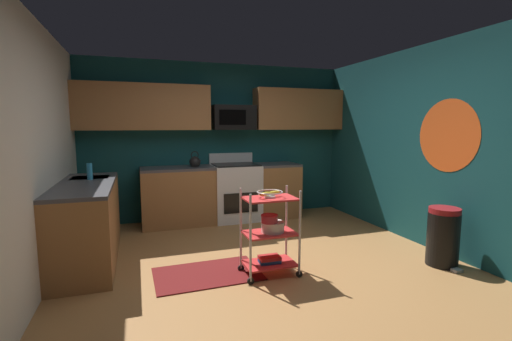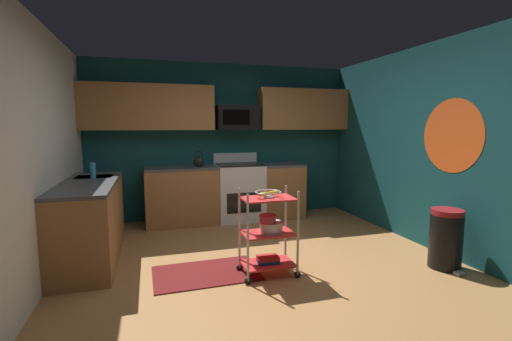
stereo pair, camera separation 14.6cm
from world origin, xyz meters
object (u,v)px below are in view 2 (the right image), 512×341
(oven_range, at_px, (239,191))
(microwave, at_px, (237,118))
(dish_soap_bottle, at_px, (93,171))
(kettle, at_px, (199,162))
(book_stack, at_px, (268,259))
(mixing_bowl_large, at_px, (271,227))
(rolling_cart, at_px, (268,233))
(fruit_bowl, at_px, (268,193))
(trash_can, at_px, (446,239))
(mixing_bowl_small, at_px, (268,219))

(oven_range, xyz_separation_m, microwave, (-0.00, 0.10, 1.22))
(dish_soap_bottle, bearing_deg, kettle, 34.19)
(book_stack, bearing_deg, microwave, 83.94)
(mixing_bowl_large, height_order, book_stack, mixing_bowl_large)
(microwave, relative_size, mixing_bowl_large, 2.78)
(rolling_cart, distance_m, book_stack, 0.29)
(dish_soap_bottle, bearing_deg, oven_range, 24.92)
(book_stack, bearing_deg, kettle, 100.39)
(book_stack, xyz_separation_m, kettle, (-0.41, 2.26, 0.83))
(fruit_bowl, xyz_separation_m, kettle, (-0.41, 2.26, 0.12))
(rolling_cart, relative_size, trash_can, 1.39)
(mixing_bowl_small, relative_size, kettle, 0.69)
(mixing_bowl_small, relative_size, book_stack, 0.78)
(fruit_bowl, relative_size, kettle, 1.03)
(microwave, bearing_deg, kettle, -170.74)
(book_stack, bearing_deg, dish_soap_bottle, 144.85)
(mixing_bowl_large, bearing_deg, microwave, 84.73)
(kettle, bearing_deg, book_stack, -79.61)
(rolling_cart, distance_m, trash_can, 1.98)
(microwave, xyz_separation_m, mixing_bowl_large, (-0.22, -2.37, -1.18))
(book_stack, relative_size, kettle, 0.89)
(fruit_bowl, bearing_deg, kettle, 100.39)
(microwave, height_order, fruit_bowl, microwave)
(microwave, relative_size, fruit_bowl, 2.57)
(microwave, bearing_deg, fruit_bowl, -96.06)
(oven_range, relative_size, kettle, 4.17)
(rolling_cart, bearing_deg, kettle, 100.39)
(microwave, height_order, kettle, microwave)
(microwave, height_order, rolling_cart, microwave)
(mixing_bowl_small, bearing_deg, book_stack, 65.22)
(oven_range, distance_m, kettle, 0.84)
(oven_range, bearing_deg, dish_soap_bottle, -155.08)
(rolling_cart, relative_size, dish_soap_bottle, 4.57)
(mixing_bowl_large, xyz_separation_m, kettle, (-0.45, 2.26, 0.48))
(fruit_bowl, height_order, kettle, kettle)
(rolling_cart, bearing_deg, fruit_bowl, 71.57)
(rolling_cart, xyz_separation_m, dish_soap_bottle, (-1.83, 1.29, 0.57))
(mixing_bowl_small, bearing_deg, oven_range, 83.37)
(kettle, bearing_deg, fruit_bowl, -79.61)
(rolling_cart, xyz_separation_m, mixing_bowl_small, (-0.02, -0.03, 0.17))
(microwave, height_order, mixing_bowl_small, microwave)
(microwave, distance_m, mixing_bowl_large, 2.65)
(rolling_cart, relative_size, mixing_bowl_small, 5.03)
(microwave, height_order, book_stack, microwave)
(mixing_bowl_large, bearing_deg, kettle, 101.20)
(rolling_cart, relative_size, kettle, 3.47)
(trash_can, bearing_deg, microwave, 121.59)
(rolling_cart, bearing_deg, oven_range, 83.65)
(book_stack, height_order, trash_can, trash_can)
(mixing_bowl_large, bearing_deg, mixing_bowl_small, -145.82)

